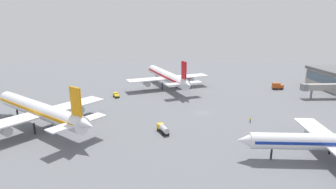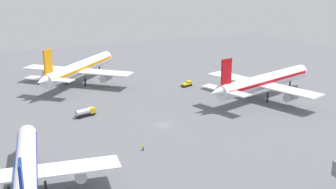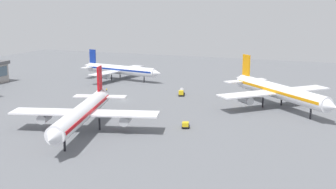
{
  "view_description": "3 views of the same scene",
  "coord_description": "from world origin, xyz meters",
  "px_view_note": "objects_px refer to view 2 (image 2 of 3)",
  "views": [
    {
      "loc": [
        -100.62,
        25.11,
        35.04
      ],
      "look_at": [
        8.54,
        12.56,
        5.42
      ],
      "focal_mm": 29.95,
      "sensor_mm": 36.0,
      "label": 1
    },
    {
      "loc": [
        -48.72,
        -103.08,
        42.16
      ],
      "look_at": [
        8.13,
        13.36,
        4.61
      ],
      "focal_mm": 45.25,
      "sensor_mm": 36.0,
      "label": 2
    },
    {
      "loc": [
        150.78,
        78.56,
        37.49
      ],
      "look_at": [
        -4.72,
        16.55,
        2.76
      ],
      "focal_mm": 48.27,
      "sensor_mm": 36.0,
      "label": 3
    }
  ],
  "objects_px": {
    "airplane_distant": "(26,168)",
    "ground_crew_worker": "(143,147)",
    "airplane_at_gate": "(264,81)",
    "pushback_tractor": "(187,84)",
    "fuel_truck": "(85,112)",
    "airplane_taxiing": "(79,68)"
  },
  "relations": [
    {
      "from": "pushback_tractor",
      "to": "ground_crew_worker",
      "type": "relative_size",
      "value": 2.86
    },
    {
      "from": "airplane_taxiing",
      "to": "fuel_truck",
      "type": "xyz_separation_m",
      "value": [
        -8.66,
        -39.63,
        -4.78
      ]
    },
    {
      "from": "airplane_taxiing",
      "to": "airplane_at_gate",
      "type": "bearing_deg",
      "value": -88.59
    },
    {
      "from": "fuel_truck",
      "to": "ground_crew_worker",
      "type": "height_order",
      "value": "fuel_truck"
    },
    {
      "from": "airplane_at_gate",
      "to": "pushback_tractor",
      "type": "xyz_separation_m",
      "value": [
        -15.93,
        25.77,
        -5.07
      ]
    },
    {
      "from": "pushback_tractor",
      "to": "fuel_truck",
      "type": "height_order",
      "value": "fuel_truck"
    },
    {
      "from": "airplane_distant",
      "to": "ground_crew_worker",
      "type": "xyz_separation_m",
      "value": [
        28.43,
        8.55,
        -4.21
      ]
    },
    {
      "from": "pushback_tractor",
      "to": "airplane_taxiing",
      "type": "bearing_deg",
      "value": 130.46
    },
    {
      "from": "airplane_taxiing",
      "to": "fuel_truck",
      "type": "relative_size",
      "value": 6.73
    },
    {
      "from": "pushback_tractor",
      "to": "fuel_truck",
      "type": "distance_m",
      "value": 47.99
    },
    {
      "from": "pushback_tractor",
      "to": "ground_crew_worker",
      "type": "xyz_separation_m",
      "value": [
        -38.87,
        -48.89,
        -0.12
      ]
    },
    {
      "from": "airplane_at_gate",
      "to": "airplane_distant",
      "type": "xyz_separation_m",
      "value": [
        -83.23,
        -31.67,
        -0.98
      ]
    },
    {
      "from": "pushback_tractor",
      "to": "fuel_truck",
      "type": "bearing_deg",
      "value": -176.57
    },
    {
      "from": "airplane_taxiing",
      "to": "fuel_truck",
      "type": "distance_m",
      "value": 40.84
    },
    {
      "from": "fuel_truck",
      "to": "airplane_taxiing",
      "type": "bearing_deg",
      "value": 61.42
    },
    {
      "from": "ground_crew_worker",
      "to": "fuel_truck",
      "type": "bearing_deg",
      "value": 156.21
    },
    {
      "from": "fuel_truck",
      "to": "ground_crew_worker",
      "type": "bearing_deg",
      "value": -95.77
    },
    {
      "from": "airplane_at_gate",
      "to": "fuel_truck",
      "type": "height_order",
      "value": "airplane_at_gate"
    },
    {
      "from": "fuel_truck",
      "to": "pushback_tractor",
      "type": "bearing_deg",
      "value": 5.24
    },
    {
      "from": "airplane_at_gate",
      "to": "fuel_truck",
      "type": "relative_size",
      "value": 8.14
    },
    {
      "from": "pushback_tractor",
      "to": "fuel_truck",
      "type": "xyz_separation_m",
      "value": [
        -44.66,
        -17.58,
        0.42
      ]
    },
    {
      "from": "airplane_at_gate",
      "to": "airplane_taxiing",
      "type": "xyz_separation_m",
      "value": [
        -51.93,
        47.81,
        0.13
      ]
    }
  ]
}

